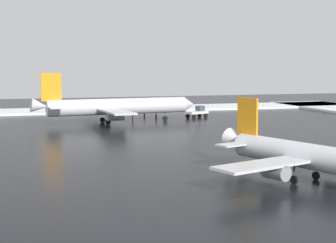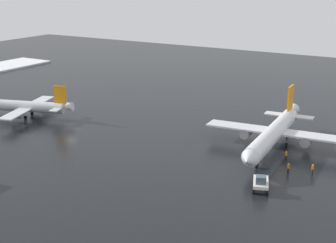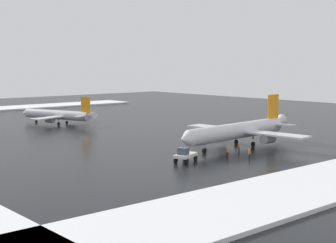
{
  "view_description": "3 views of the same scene",
  "coord_description": "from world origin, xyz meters",
  "px_view_note": "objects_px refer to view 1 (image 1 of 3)",
  "views": [
    {
      "loc": [
        -55.02,
        28.1,
        10.68
      ],
      "look_at": [
        19.07,
        5.43,
        2.31
      ],
      "focal_mm": 55.0,
      "sensor_mm": 36.0,
      "label": 1
    },
    {
      "loc": [
        68.63,
        -75.56,
        31.0
      ],
      "look_at": [
        18.35,
        8.16,
        2.39
      ],
      "focal_mm": 55.0,
      "sensor_mm": 36.0,
      "label": 2
    },
    {
      "loc": [
        103.74,
        -63.97,
        15.82
      ],
      "look_at": [
        25.14,
        4.39,
        3.98
      ],
      "focal_mm": 55.0,
      "sensor_mm": 36.0,
      "label": 3
    }
  ],
  "objects_px": {
    "airplane_parked_portside": "(319,158)",
    "ground_crew_near_tug": "(133,115)",
    "airplane_distant_tail": "(115,107)",
    "pushback_tug": "(198,112)",
    "ground_crew_beside_wing": "(156,114)",
    "ground_crew_by_nose_gear": "(144,113)"
  },
  "relations": [
    {
      "from": "airplane_parked_portside",
      "to": "ground_crew_near_tug",
      "type": "distance_m",
      "value": 59.08
    },
    {
      "from": "airplane_distant_tail",
      "to": "pushback_tug",
      "type": "relative_size",
      "value": 6.27
    },
    {
      "from": "ground_crew_beside_wing",
      "to": "ground_crew_by_nose_gear",
      "type": "bearing_deg",
      "value": -130.14
    },
    {
      "from": "pushback_tug",
      "to": "ground_crew_by_nose_gear",
      "type": "xyz_separation_m",
      "value": [
        4.78,
        10.16,
        -0.31
      ]
    },
    {
      "from": "airplane_distant_tail",
      "to": "ground_crew_beside_wing",
      "type": "bearing_deg",
      "value": 26.74
    },
    {
      "from": "pushback_tug",
      "to": "ground_crew_near_tug",
      "type": "relative_size",
      "value": 2.97
    },
    {
      "from": "airplane_distant_tail",
      "to": "ground_crew_near_tug",
      "type": "distance_m",
      "value": 6.14
    },
    {
      "from": "airplane_parked_portside",
      "to": "ground_crew_beside_wing",
      "type": "height_order",
      "value": "airplane_parked_portside"
    },
    {
      "from": "pushback_tug",
      "to": "ground_crew_by_nose_gear",
      "type": "height_order",
      "value": "pushback_tug"
    },
    {
      "from": "airplane_distant_tail",
      "to": "airplane_parked_portside",
      "type": "distance_m",
      "value": 55.68
    },
    {
      "from": "ground_crew_by_nose_gear",
      "to": "ground_crew_near_tug",
      "type": "height_order",
      "value": "same"
    },
    {
      "from": "ground_crew_beside_wing",
      "to": "ground_crew_near_tug",
      "type": "relative_size",
      "value": 1.0
    },
    {
      "from": "ground_crew_by_nose_gear",
      "to": "pushback_tug",
      "type": "bearing_deg",
      "value": -137.49
    },
    {
      "from": "airplane_parked_portside",
      "to": "ground_crew_beside_wing",
      "type": "bearing_deg",
      "value": 159.8
    },
    {
      "from": "airplane_parked_portside",
      "to": "airplane_distant_tail",
      "type": "bearing_deg",
      "value": 169.64
    },
    {
      "from": "ground_crew_near_tug",
      "to": "airplane_parked_portside",
      "type": "bearing_deg",
      "value": 114.56
    },
    {
      "from": "pushback_tug",
      "to": "ground_crew_by_nose_gear",
      "type": "relative_size",
      "value": 2.97
    },
    {
      "from": "ground_crew_by_nose_gear",
      "to": "ground_crew_near_tug",
      "type": "bearing_deg",
      "value": 123.47
    },
    {
      "from": "airplane_distant_tail",
      "to": "ground_crew_near_tug",
      "type": "relative_size",
      "value": 18.63
    },
    {
      "from": "ground_crew_by_nose_gear",
      "to": "ground_crew_near_tug",
      "type": "distance_m",
      "value": 6.82
    },
    {
      "from": "airplane_distant_tail",
      "to": "pushback_tug",
      "type": "height_order",
      "value": "airplane_distant_tail"
    },
    {
      "from": "pushback_tug",
      "to": "ground_crew_by_nose_gear",
      "type": "distance_m",
      "value": 11.23
    }
  ]
}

